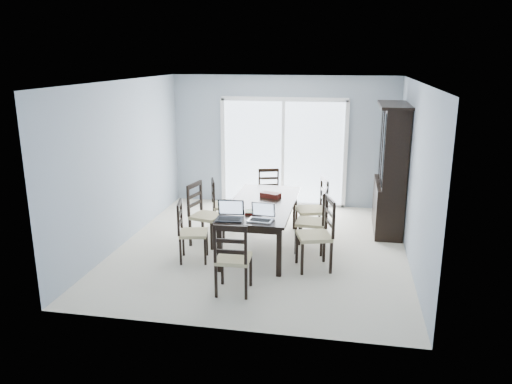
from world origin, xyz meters
TOP-DOWN VIEW (x-y plane):
  - floor at (0.00, 0.00)m, footprint 5.00×5.00m
  - ceiling at (0.00, 0.00)m, footprint 5.00×5.00m
  - back_wall at (0.00, 2.50)m, footprint 4.50×0.02m
  - wall_left at (-2.25, 0.00)m, footprint 0.02×5.00m
  - wall_right at (2.25, 0.00)m, footprint 0.02×5.00m
  - balcony at (0.00, 3.50)m, footprint 4.50×2.00m
  - railing at (0.00, 4.50)m, footprint 4.50×0.06m
  - dining_table at (0.00, 0.00)m, footprint 1.00×2.20m
  - china_hutch at (2.02, 1.25)m, footprint 0.50×1.38m
  - sliding_door at (0.00, 2.48)m, footprint 2.52×0.05m
  - chair_left_near at (-0.99, -0.70)m, footprint 0.48×0.47m
  - chair_left_mid at (-1.00, 0.03)m, footprint 0.54×0.53m
  - chair_left_far at (-0.89, 0.76)m, footprint 0.51×0.50m
  - chair_right_near at (0.97, -0.61)m, footprint 0.58×0.57m
  - chair_right_mid at (0.87, 0.02)m, footprint 0.46×0.45m
  - chair_right_far at (0.82, 0.64)m, footprint 0.57×0.56m
  - chair_end_near at (-0.08, -1.67)m, footprint 0.44×0.45m
  - chair_end_far at (-0.14, 1.61)m, footprint 0.49×0.50m
  - laptop_dark at (-0.29, -0.92)m, footprint 0.39×0.29m
  - laptop_silver at (0.14, -0.88)m, footprint 0.37×0.28m
  - book_stack at (-0.03, -0.56)m, footprint 0.27×0.22m
  - cell_phone at (0.09, -0.88)m, footprint 0.11×0.09m
  - game_box at (0.09, 0.32)m, footprint 0.35×0.25m
  - hot_tub at (-0.93, 3.67)m, footprint 2.17×1.97m

SIDE VIEW (x-z plane):
  - balcony at x=0.00m, z-range -0.10..0.00m
  - floor at x=0.00m, z-range 0.00..0.00m
  - hot_tub at x=-0.93m, z-range 0.00..1.04m
  - chair_left_far at x=-0.89m, z-range 0.03..1.06m
  - railing at x=0.00m, z-range 0.00..1.10m
  - chair_left_near at x=-0.99m, z-range 0.03..1.09m
  - chair_end_far at x=-0.14m, z-range 0.03..1.09m
  - chair_end_near at x=-0.08m, z-range 0.03..1.16m
  - chair_right_mid at x=0.87m, z-range 0.03..1.18m
  - chair_left_mid at x=-1.00m, z-range 0.03..1.19m
  - chair_right_far at x=0.82m, z-range 0.03..1.21m
  - chair_right_near at x=0.97m, z-range 0.03..1.24m
  - dining_table at x=0.00m, z-range 0.30..1.05m
  - cell_phone at x=0.09m, z-range 0.75..0.76m
  - book_stack at x=-0.03m, z-range 0.75..0.79m
  - game_box at x=0.09m, z-range 0.75..0.83m
  - laptop_silver at x=0.14m, z-range 0.69..0.92m
  - laptop_dark at x=-0.29m, z-range 0.68..0.94m
  - china_hutch at x=2.02m, z-range -0.03..2.17m
  - sliding_door at x=0.00m, z-range 0.00..2.18m
  - back_wall at x=0.00m, z-range 0.00..2.60m
  - wall_left at x=-2.25m, z-range 0.00..2.60m
  - wall_right at x=2.25m, z-range 0.00..2.60m
  - ceiling at x=0.00m, z-range 2.60..2.60m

